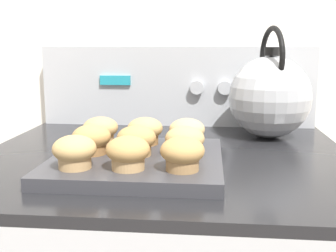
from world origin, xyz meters
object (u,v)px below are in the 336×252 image
at_px(muffin_r0_c0, 75,152).
at_px(tea_kettle, 270,96).
at_px(muffin_r1_c2, 185,141).
at_px(muffin_r2_c0, 101,130).
at_px(muffin_r1_c0, 91,139).
at_px(muffin_r1_c1, 136,140).
at_px(muffin_r0_c1, 128,153).
at_px(muffin_r2_c1, 145,131).
at_px(muffin_r2_c2, 187,132).
at_px(muffin_r0_c2, 182,153).
at_px(muffin_pan, 138,161).

distance_m(muffin_r0_c0, tea_kettle, 0.52).
relative_size(muffin_r1_c2, muffin_r2_c0, 1.00).
relative_size(muffin_r1_c0, muffin_r1_c1, 1.00).
distance_m(muffin_r0_c1, muffin_r2_c1, 0.18).
distance_m(muffin_r1_c2, muffin_r2_c1, 0.12).
distance_m(muffin_r1_c0, muffin_r2_c2, 0.19).
relative_size(muffin_r0_c2, tea_kettle, 0.27).
height_order(muffin_pan, muffin_r2_c1, muffin_r2_c1).
distance_m(muffin_r0_c0, muffin_r0_c2, 0.17).
relative_size(muffin_r0_c0, muffin_r1_c0, 1.00).
height_order(muffin_r2_c0, muffin_r2_c1, same).
relative_size(muffin_r0_c0, muffin_r2_c2, 1.00).
xyz_separation_m(muffin_r0_c2, muffin_r1_c1, (-0.09, 0.08, 0.00)).
xyz_separation_m(muffin_r0_c2, muffin_r1_c0, (-0.17, 0.09, 0.00)).
bearing_deg(muffin_r1_c2, tea_kettle, 56.52).
xyz_separation_m(muffin_pan, muffin_r0_c2, (0.09, -0.09, 0.04)).
distance_m(muffin_r1_c2, muffin_r2_c0, 0.19).
bearing_deg(muffin_r2_c2, tea_kettle, 46.63).
relative_size(muffin_r2_c0, muffin_r2_c1, 1.00).
distance_m(muffin_r2_c0, tea_kettle, 0.41).
relative_size(muffin_r0_c1, muffin_r2_c2, 1.00).
distance_m(muffin_r0_c2, muffin_r1_c0, 0.19).
height_order(muffin_r0_c2, muffin_r1_c0, same).
bearing_deg(muffin_r0_c2, muffin_r0_c1, -178.19).
bearing_deg(muffin_r0_c2, muffin_r1_c0, 153.14).
distance_m(muffin_r1_c0, muffin_r1_c2, 0.17).
xyz_separation_m(muffin_r0_c0, muffin_r1_c2, (0.17, 0.09, 0.00)).
relative_size(muffin_r1_c2, muffin_r2_c2, 1.00).
xyz_separation_m(muffin_r0_c0, muffin_r1_c0, (0.00, 0.09, 0.00)).
height_order(muffin_r0_c1, muffin_r1_c2, same).
bearing_deg(muffin_r0_c2, muffin_pan, 135.47).
relative_size(muffin_r0_c0, muffin_r2_c0, 1.00).
distance_m(muffin_r0_c1, tea_kettle, 0.46).
height_order(muffin_r0_c1, muffin_r2_c2, same).
bearing_deg(tea_kettle, muffin_r1_c2, -123.48).
bearing_deg(tea_kettle, muffin_r0_c1, -126.18).
relative_size(muffin_r0_c1, muffin_r1_c0, 1.00).
xyz_separation_m(muffin_r1_c1, muffin_r2_c0, (-0.09, 0.09, 0.00)).
bearing_deg(muffin_r2_c0, muffin_r1_c1, -44.39).
xyz_separation_m(muffin_r1_c2, muffin_r2_c0, (-0.18, 0.08, 0.00)).
distance_m(muffin_r0_c1, muffin_r1_c2, 0.12).
bearing_deg(muffin_r1_c1, muffin_r1_c0, 178.73).
xyz_separation_m(muffin_r1_c0, muffin_r1_c2, (0.17, 0.00, 0.00)).
xyz_separation_m(muffin_r2_c0, tea_kettle, (0.36, 0.19, 0.05)).
distance_m(muffin_r0_c2, muffin_r2_c1, 0.19).
relative_size(muffin_r1_c1, tea_kettle, 0.27).
relative_size(muffin_r1_c2, muffin_r2_c1, 1.00).
bearing_deg(muffin_pan, muffin_r2_c2, 45.13).
bearing_deg(muffin_r2_c0, muffin_r2_c2, -0.43).
bearing_deg(muffin_r2_c0, muffin_r0_c0, -88.97).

